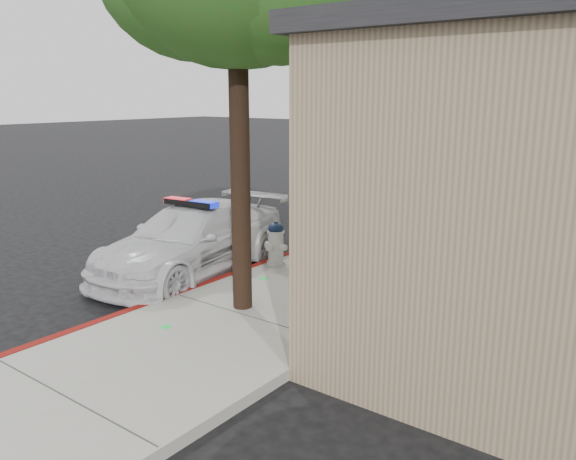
{
  "coord_description": "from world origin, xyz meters",
  "views": [
    {
      "loc": [
        7.04,
        -6.08,
        3.38
      ],
      "look_at": [
        1.13,
        1.71,
        1.07
      ],
      "focal_mm": 35.87,
      "sensor_mm": 36.0,
      "label": 1
    }
  ],
  "objects_px": {
    "fire_hydrant": "(276,243)",
    "street_tree_mid": "(427,54)",
    "police_car": "(192,239)",
    "street_tree_far": "(498,68)"
  },
  "relations": [
    {
      "from": "fire_hydrant",
      "to": "street_tree_mid",
      "type": "height_order",
      "value": "street_tree_mid"
    },
    {
      "from": "fire_hydrant",
      "to": "street_tree_far",
      "type": "relative_size",
      "value": 0.16
    },
    {
      "from": "police_car",
      "to": "street_tree_mid",
      "type": "xyz_separation_m",
      "value": [
        1.6,
        6.75,
        3.71
      ]
    },
    {
      "from": "fire_hydrant",
      "to": "street_tree_far",
      "type": "height_order",
      "value": "street_tree_far"
    },
    {
      "from": "police_car",
      "to": "street_tree_far",
      "type": "bearing_deg",
      "value": 75.51
    },
    {
      "from": "street_tree_mid",
      "to": "street_tree_far",
      "type": "bearing_deg",
      "value": 88.77
    },
    {
      "from": "street_tree_far",
      "to": "fire_hydrant",
      "type": "bearing_deg",
      "value": -92.41
    },
    {
      "from": "police_car",
      "to": "street_tree_mid",
      "type": "height_order",
      "value": "street_tree_mid"
    },
    {
      "from": "street_tree_mid",
      "to": "street_tree_far",
      "type": "height_order",
      "value": "street_tree_mid"
    },
    {
      "from": "police_car",
      "to": "street_tree_mid",
      "type": "distance_m",
      "value": 7.87
    }
  ]
}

